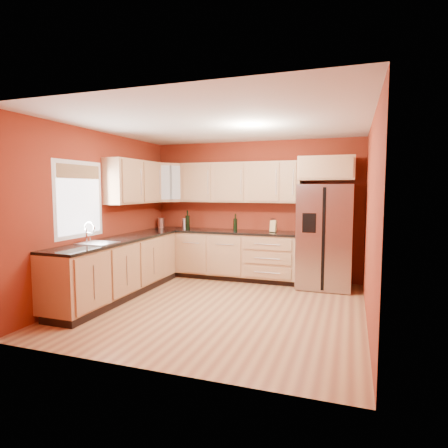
{
  "coord_description": "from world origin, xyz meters",
  "views": [
    {
      "loc": [
        1.78,
        -4.97,
        1.7
      ],
      "look_at": [
        -0.23,
        0.9,
        1.12
      ],
      "focal_mm": 30.0,
      "sensor_mm": 36.0,
      "label": 1
    }
  ],
  "objects_px": {
    "refrigerator": "(325,236)",
    "canister_left": "(161,223)",
    "knife_block": "(273,226)",
    "soap_dispenser": "(274,227)",
    "wine_bottle_a": "(188,220)"
  },
  "relations": [
    {
      "from": "refrigerator",
      "to": "canister_left",
      "type": "bearing_deg",
      "value": 178.55
    },
    {
      "from": "canister_left",
      "to": "wine_bottle_a",
      "type": "distance_m",
      "value": 0.64
    },
    {
      "from": "refrigerator",
      "to": "canister_left",
      "type": "height_order",
      "value": "refrigerator"
    },
    {
      "from": "refrigerator",
      "to": "canister_left",
      "type": "distance_m",
      "value": 3.2
    },
    {
      "from": "knife_block",
      "to": "soap_dispenser",
      "type": "distance_m",
      "value": 0.02
    },
    {
      "from": "canister_left",
      "to": "knife_block",
      "type": "distance_m",
      "value": 2.28
    },
    {
      "from": "refrigerator",
      "to": "canister_left",
      "type": "relative_size",
      "value": 8.86
    },
    {
      "from": "canister_left",
      "to": "wine_bottle_a",
      "type": "height_order",
      "value": "wine_bottle_a"
    },
    {
      "from": "soap_dispenser",
      "to": "refrigerator",
      "type": "bearing_deg",
      "value": -7.16
    },
    {
      "from": "refrigerator",
      "to": "soap_dispenser",
      "type": "bearing_deg",
      "value": 172.84
    },
    {
      "from": "refrigerator",
      "to": "canister_left",
      "type": "xyz_separation_m",
      "value": [
        -3.2,
        0.08,
        0.13
      ]
    },
    {
      "from": "refrigerator",
      "to": "knife_block",
      "type": "bearing_deg",
      "value": 173.3
    },
    {
      "from": "canister_left",
      "to": "soap_dispenser",
      "type": "distance_m",
      "value": 2.3
    },
    {
      "from": "canister_left",
      "to": "knife_block",
      "type": "bearing_deg",
      "value": 0.68
    },
    {
      "from": "canister_left",
      "to": "refrigerator",
      "type": "bearing_deg",
      "value": -1.45
    }
  ]
}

